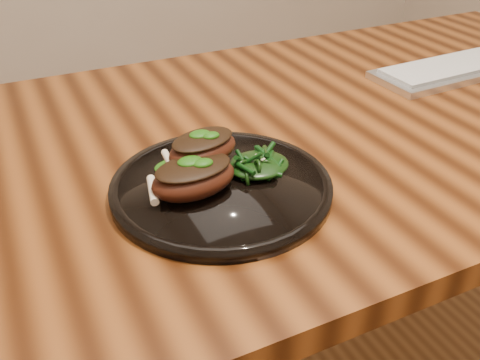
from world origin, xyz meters
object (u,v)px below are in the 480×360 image
object	(u,v)px
keyboard	(467,66)
lamb_chop_front	(193,177)
plate	(221,186)
greens_heap	(258,161)
desk	(307,161)

from	to	relation	value
keyboard	lamb_chop_front	bearing A→B (deg)	-162.81
plate	greens_heap	distance (m)	0.06
desk	greens_heap	size ratio (longest dim) A/B	18.52
desk	lamb_chop_front	xyz separation A→B (m)	(-0.27, -0.15, 0.12)
plate	greens_heap	xyz separation A→B (m)	(0.06, 0.01, 0.02)
lamb_chop_front	keyboard	distance (m)	0.72
plate	lamb_chop_front	bearing A→B (deg)	-166.40
greens_heap	lamb_chop_front	bearing A→B (deg)	-171.18
greens_heap	keyboard	bearing A→B (deg)	18.56
greens_heap	keyboard	world-z (taller)	greens_heap
plate	keyboard	world-z (taller)	keyboard
plate	keyboard	distance (m)	0.68
plate	greens_heap	world-z (taller)	greens_heap
desk	keyboard	size ratio (longest dim) A/B	3.71
plate	lamb_chop_front	size ratio (longest dim) A/B	2.40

